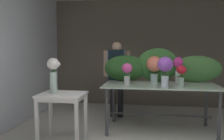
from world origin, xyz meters
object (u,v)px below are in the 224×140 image
(vase_coral_ranunculus, at_px, (154,66))
(vase_crimson_carnations, at_px, (181,74))
(vase_fuchsia_snapdragons, at_px, (127,71))
(vase_violet_dahlias, at_px, (165,68))
(vase_magenta_peonies, at_px, (178,68))
(florist, at_px, (117,71))
(side_table_white, at_px, (62,101))
(vase_white_roses_tall, at_px, (53,73))
(display_table_glass, at_px, (160,91))

(vase_coral_ranunculus, relative_size, vase_crimson_carnations, 1.43)
(vase_coral_ranunculus, xyz_separation_m, vase_fuchsia_snapdragons, (-0.48, -0.24, -0.08))
(vase_violet_dahlias, bearing_deg, vase_crimson_carnations, 36.65)
(vase_magenta_peonies, relative_size, vase_violet_dahlias, 0.96)
(vase_magenta_peonies, relative_size, vase_crimson_carnations, 1.38)
(florist, distance_m, vase_coral_ranunculus, 0.95)
(side_table_white, relative_size, vase_violet_dahlias, 1.57)
(vase_violet_dahlias, distance_m, vase_fuchsia_snapdragons, 0.72)
(side_table_white, relative_size, vase_magenta_peonies, 1.64)
(vase_white_roses_tall, bearing_deg, vase_crimson_carnations, 17.44)
(vase_violet_dahlias, xyz_separation_m, vase_white_roses_tall, (-1.70, -0.41, -0.06))
(florist, bearing_deg, vase_magenta_peonies, -24.94)
(florist, xyz_separation_m, vase_white_roses_tall, (-0.78, -1.52, 0.09))
(display_table_glass, height_order, vase_fuchsia_snapdragons, vase_fuchsia_snapdragons)
(side_table_white, xyz_separation_m, vase_violet_dahlias, (1.57, 0.41, 0.50))
(display_table_glass, relative_size, side_table_white, 2.53)
(display_table_glass, bearing_deg, vase_crimson_carnations, -25.23)
(vase_coral_ranunculus, height_order, vase_crimson_carnations, vase_coral_ranunculus)
(vase_crimson_carnations, bearing_deg, vase_fuchsia_snapdragons, 172.87)
(vase_magenta_peonies, bearing_deg, florist, 155.06)
(vase_violet_dahlias, xyz_separation_m, vase_fuchsia_snapdragons, (-0.64, 0.33, -0.10))
(side_table_white, bearing_deg, vase_coral_ranunculus, 34.82)
(display_table_glass, relative_size, vase_fuchsia_snapdragons, 5.32)
(side_table_white, bearing_deg, vase_magenta_peonies, 27.60)
(display_table_glass, relative_size, vase_violet_dahlias, 3.98)
(vase_fuchsia_snapdragons, relative_size, vase_white_roses_tall, 0.68)
(vase_violet_dahlias, bearing_deg, florist, 129.75)
(vase_crimson_carnations, distance_m, vase_white_roses_tall, 2.09)
(vase_white_roses_tall, bearing_deg, vase_violet_dahlias, 13.60)
(vase_magenta_peonies, distance_m, vase_white_roses_tall, 2.20)
(vase_violet_dahlias, bearing_deg, vase_coral_ranunculus, 104.83)
(florist, height_order, vase_white_roses_tall, florist)
(vase_magenta_peonies, xyz_separation_m, vase_crimson_carnations, (0.01, -0.34, -0.08))
(display_table_glass, bearing_deg, vase_violet_dahlias, -82.69)
(display_table_glass, height_order, vase_violet_dahlias, vase_violet_dahlias)
(vase_coral_ranunculus, xyz_separation_m, vase_white_roses_tall, (-1.55, -0.98, -0.05))
(vase_fuchsia_snapdragons, bearing_deg, vase_crimson_carnations, -7.13)
(vase_crimson_carnations, distance_m, vase_fuchsia_snapdragons, 0.93)
(side_table_white, bearing_deg, florist, 67.14)
(vase_coral_ranunculus, height_order, vase_white_roses_tall, vase_coral_ranunculus)
(display_table_glass, height_order, vase_coral_ranunculus, vase_coral_ranunculus)
(vase_coral_ranunculus, distance_m, vase_crimson_carnations, 0.58)
(side_table_white, distance_m, florist, 1.69)
(display_table_glass, xyz_separation_m, vase_violet_dahlias, (0.05, -0.37, 0.44))
(florist, xyz_separation_m, vase_fuchsia_snapdragons, (0.29, -0.78, 0.06))
(florist, bearing_deg, vase_coral_ranunculus, -34.90)
(vase_magenta_peonies, bearing_deg, display_table_glass, -150.81)
(vase_fuchsia_snapdragons, bearing_deg, vase_magenta_peonies, 13.75)
(side_table_white, relative_size, vase_coral_ranunculus, 1.58)
(florist, relative_size, vase_crimson_carnations, 4.73)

